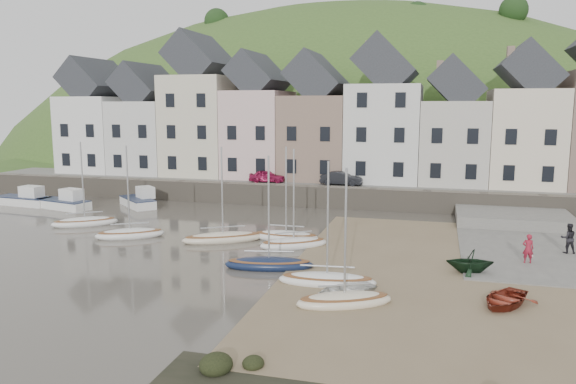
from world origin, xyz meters
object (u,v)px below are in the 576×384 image
(rowboat_white, at_px, (345,290))
(car_right, at_px, (341,178))
(rowboat_red, at_px, (504,299))
(person_dark, at_px, (568,238))
(rowboat_green, at_px, (470,261))
(car_left, at_px, (267,176))
(person_red, at_px, (528,248))
(sailboat_0, at_px, (85,222))

(rowboat_white, distance_m, car_right, 24.88)
(rowboat_red, xyz_separation_m, car_right, (-11.29, 23.74, 1.84))
(rowboat_white, relative_size, person_dark, 1.70)
(rowboat_green, relative_size, car_left, 0.72)
(person_dark, bearing_deg, rowboat_white, 35.85)
(person_red, relative_size, person_dark, 0.91)
(rowboat_green, bearing_deg, sailboat_0, -108.47)
(rowboat_red, height_order, car_right, car_right)
(person_dark, bearing_deg, rowboat_green, 35.86)
(person_red, xyz_separation_m, car_left, (-20.16, 16.56, 1.23))
(rowboat_green, xyz_separation_m, rowboat_red, (1.23, -4.64, -0.31))
(rowboat_white, distance_m, car_left, 26.98)
(person_dark, xyz_separation_m, car_right, (-15.80, 13.74, 1.21))
(rowboat_white, height_order, car_left, car_left)
(car_right, bearing_deg, rowboat_green, -153.18)
(person_red, xyz_separation_m, car_right, (-13.22, 16.56, 1.29))
(car_left, relative_size, car_right, 0.88)
(rowboat_white, xyz_separation_m, rowboat_red, (6.92, 0.68, 0.00))
(person_red, distance_m, car_right, 21.23)
(sailboat_0, distance_m, car_right, 21.80)
(rowboat_green, xyz_separation_m, car_left, (-17.01, 19.10, 1.47))
(rowboat_white, xyz_separation_m, person_red, (8.85, 7.86, 0.56))
(sailboat_0, xyz_separation_m, car_right, (16.46, 14.16, 1.95))
(rowboat_green, xyz_separation_m, person_red, (3.16, 2.54, 0.24))
(rowboat_white, distance_m, person_dark, 15.65)
(car_left, distance_m, car_right, 6.95)
(rowboat_green, distance_m, person_dark, 7.86)
(rowboat_green, relative_size, car_right, 0.64)
(rowboat_red, height_order, car_left, car_left)
(person_red, bearing_deg, person_dark, -137.43)
(car_right, bearing_deg, sailboat_0, 129.74)
(sailboat_0, height_order, person_red, sailboat_0)
(sailboat_0, bearing_deg, rowboat_white, -26.22)
(rowboat_green, bearing_deg, rowboat_red, 6.94)
(sailboat_0, relative_size, car_right, 1.69)
(car_right, bearing_deg, person_red, -142.36)
(car_left, bearing_deg, person_dark, -129.99)
(rowboat_green, height_order, rowboat_red, rowboat_green)
(rowboat_green, relative_size, person_dark, 1.34)
(rowboat_red, distance_m, person_red, 7.46)
(sailboat_0, bearing_deg, rowboat_green, -10.55)
(rowboat_green, bearing_deg, rowboat_white, -54.86)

